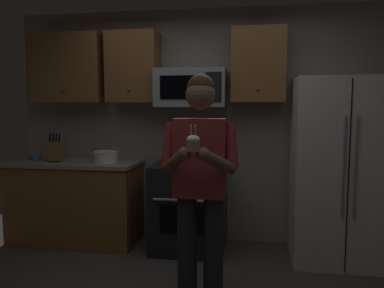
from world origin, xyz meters
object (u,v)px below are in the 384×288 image
refrigerator (339,170)px  person (200,179)px  microwave (191,88)px  bowl_small_colored (35,157)px  oven_range (189,207)px  cupcake (193,143)px  bowl_large_white (106,156)px  knife_block (56,151)px

refrigerator → person: refrigerator is taller
microwave → person: microwave is taller
refrigerator → bowl_small_colored: 3.30m
bowl_small_colored → oven_range: bearing=-1.8°
microwave → bowl_small_colored: size_ratio=5.70×
bowl_small_colored → cupcake: 2.60m
refrigerator → bowl_large_white: (-2.42, 0.02, 0.08)m
bowl_large_white → bowl_small_colored: size_ratio=2.04×
oven_range → bowl_small_colored: (-1.80, 0.06, 0.49)m
knife_block → bowl_small_colored: bearing=164.1°
oven_range → refrigerator: refrigerator is taller
microwave → cupcake: (0.28, -1.60, -0.43)m
oven_range → knife_block: knife_block is taller
knife_block → microwave: bearing=5.7°
bowl_large_white → cupcake: (1.19, -1.46, 0.31)m
bowl_small_colored → cupcake: size_ratio=0.75×
knife_block → refrigerator: bearing=-0.2°
knife_block → bowl_large_white: knife_block is taller
knife_block → bowl_small_colored: 0.33m
oven_range → knife_block: 1.60m
bowl_small_colored → person: size_ratio=0.07×
refrigerator → bowl_small_colored: (-3.30, 0.10, 0.05)m
bowl_large_white → cupcake: size_ratio=1.52×
oven_range → cupcake: bearing=-79.5°
knife_block → person: (1.77, -1.12, -0.04)m
bowl_large_white → cupcake: bearing=-50.7°
oven_range → knife_block: bearing=-178.9°
knife_block → person: 2.09m
microwave → person: size_ratio=0.42×
microwave → refrigerator: microwave is taller
bowl_large_white → cupcake: 1.91m
refrigerator → bowl_small_colored: size_ratio=13.87×
refrigerator → knife_block: refrigerator is taller
oven_range → knife_block: size_ratio=2.91×
oven_range → bowl_small_colored: bowl_small_colored is taller
bowl_large_white → person: person is taller
oven_range → person: size_ratio=0.53×
oven_range → person: 1.30m
bowl_small_colored → knife_block: bearing=-15.9°
oven_range → person: person is taller
knife_block → bowl_small_colored: knife_block is taller
refrigerator → cupcake: (-1.22, -1.44, 0.39)m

